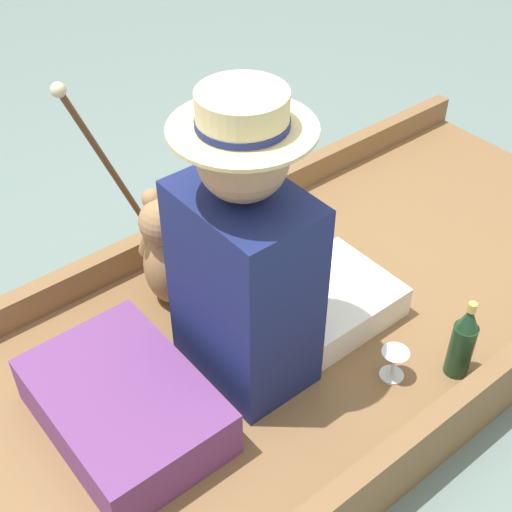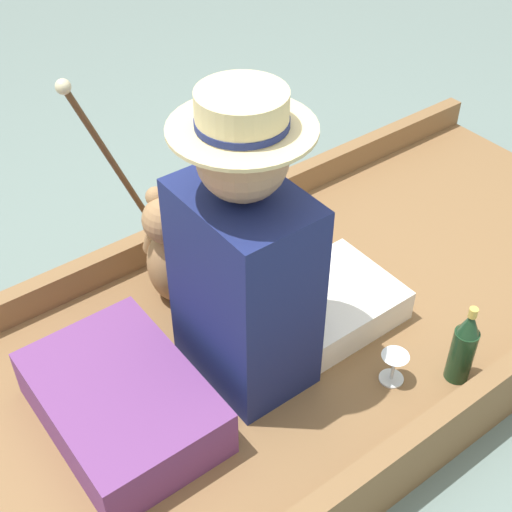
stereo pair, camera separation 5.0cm
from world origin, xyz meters
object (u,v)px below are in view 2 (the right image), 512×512
object	(u,v)px
walking_cane	(116,168)
champagne_bottle	(464,346)
seated_person	(260,267)
teddy_bear	(170,252)
wine_glass	(394,362)

from	to	relation	value
walking_cane	champagne_bottle	xyz separation A→B (m)	(0.95, 0.56, -0.33)
walking_cane	champagne_bottle	distance (m)	1.15
champagne_bottle	seated_person	bearing A→B (deg)	-135.27
teddy_bear	champagne_bottle	distance (m)	0.94
wine_glass	champagne_bottle	world-z (taller)	champagne_bottle
seated_person	champagne_bottle	bearing A→B (deg)	51.72
seated_person	wine_glass	xyz separation A→B (m)	(0.31, 0.25, -0.29)
walking_cane	champagne_bottle	size ratio (longest dim) A/B	2.82
seated_person	teddy_bear	xyz separation A→B (m)	(-0.38, -0.07, -0.17)
seated_person	teddy_bear	distance (m)	0.42
seated_person	teddy_bear	world-z (taller)	seated_person
teddy_bear	wine_glass	distance (m)	0.78
seated_person	wine_glass	size ratio (longest dim) A/B	8.74
seated_person	walking_cane	bearing A→B (deg)	-157.94
wine_glass	walking_cane	xyz separation A→B (m)	(-0.84, -0.40, 0.39)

